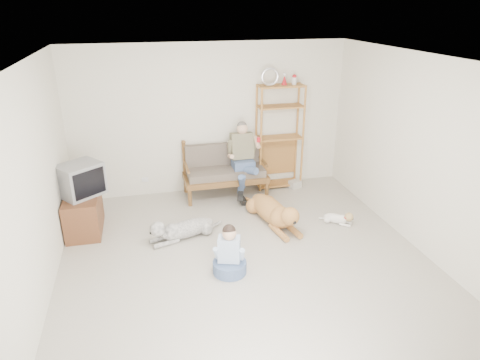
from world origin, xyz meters
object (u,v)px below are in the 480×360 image
object	(u,v)px
loveseat	(225,169)
golden_retriever	(274,212)
tv_stand	(83,213)
etagere	(279,136)

from	to	relation	value
loveseat	golden_retriever	size ratio (longest dim) A/B	0.94
golden_retriever	loveseat	bearing A→B (deg)	101.12
loveseat	tv_stand	xyz separation A→B (m)	(-2.41, -0.86, -0.19)
tv_stand	etagere	bearing A→B (deg)	16.38
loveseat	tv_stand	bearing A→B (deg)	-160.20
loveseat	golden_retriever	xyz separation A→B (m)	(0.53, -1.33, -0.29)
etagere	tv_stand	world-z (taller)	etagere
loveseat	golden_retriever	distance (m)	1.46
etagere	tv_stand	xyz separation A→B (m)	(-3.48, -0.97, -0.70)
etagere	tv_stand	distance (m)	3.68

